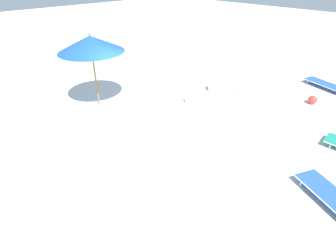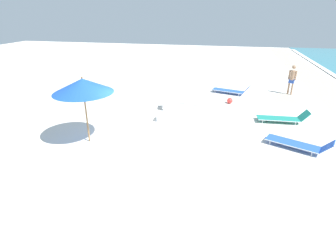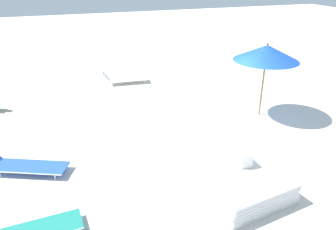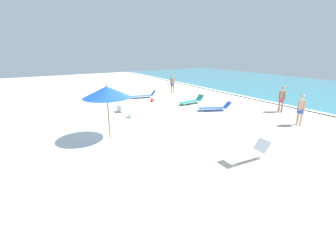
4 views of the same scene
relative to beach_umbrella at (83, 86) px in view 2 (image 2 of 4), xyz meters
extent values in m
cube|color=silver|center=(-0.74, 2.15, -2.31)|extent=(60.00, 60.00, 0.16)
cube|color=#AFA492|center=(-7.33, 8.39, -2.23)|extent=(1.89, 1.14, 0.00)
cylinder|color=olive|center=(0.00, 0.00, -1.11)|extent=(0.06, 0.06, 2.24)
cone|color=blue|center=(0.00, 0.00, 0.01)|extent=(2.18, 2.18, 0.52)
cylinder|color=#163D95|center=(0.00, 0.00, -0.24)|extent=(2.11, 2.11, 0.01)
sphere|color=olive|center=(0.00, 0.00, 0.30)|extent=(0.07, 0.07, 0.07)
cube|color=white|center=(-4.27, 2.89, -2.17)|extent=(0.85, 1.87, 0.03)
cube|color=silver|center=(-4.27, 2.89, -2.20)|extent=(0.87, 1.90, 0.04)
cube|color=white|center=(-4.26, 2.85, -2.09)|extent=(0.85, 1.87, 0.03)
cube|color=silver|center=(-4.26, 2.85, -2.12)|extent=(0.87, 1.90, 0.04)
cube|color=white|center=(-4.26, 2.85, -2.00)|extent=(0.85, 1.87, 0.03)
cube|color=silver|center=(-4.26, 2.85, -2.03)|extent=(0.87, 1.90, 0.04)
cube|color=white|center=(-4.27, 2.89, -1.92)|extent=(0.85, 1.87, 0.03)
cube|color=silver|center=(-4.27, 2.89, -1.95)|extent=(0.87, 1.90, 0.04)
cube|color=white|center=(-4.26, 2.85, -1.83)|extent=(0.85, 1.87, 0.03)
cube|color=silver|center=(-4.26, 2.85, -1.86)|extent=(0.87, 1.90, 0.04)
cube|color=white|center=(-4.26, 2.84, -1.75)|extent=(0.85, 1.87, 0.03)
cube|color=silver|center=(-4.26, 2.84, -1.78)|extent=(0.87, 1.90, 0.04)
cube|color=blue|center=(-7.62, 5.22, -2.05)|extent=(1.09, 1.96, 0.03)
cylinder|color=silver|center=(-7.91, 5.30, -2.05)|extent=(0.54, 1.81, 0.03)
cylinder|color=silver|center=(-7.33, 5.14, -2.05)|extent=(0.54, 1.81, 0.03)
cube|color=blue|center=(-7.32, 6.28, -1.83)|extent=(0.65, 0.49, 0.46)
cylinder|color=silver|center=(-8.06, 4.59, -2.15)|extent=(0.03, 0.03, 0.16)
cylinder|color=silver|center=(-7.57, 4.45, -2.15)|extent=(0.03, 0.03, 0.16)
cylinder|color=silver|center=(-7.67, 5.99, -2.15)|extent=(0.03, 0.03, 0.16)
cylinder|color=silver|center=(-7.17, 5.85, -2.15)|extent=(0.03, 0.03, 0.16)
cube|color=blue|center=(-1.16, 7.57, -2.05)|extent=(1.31, 1.92, 0.03)
cylinder|color=silver|center=(-1.43, 7.70, -2.05)|extent=(0.79, 1.68, 0.03)
cylinder|color=silver|center=(-0.89, 7.45, -2.05)|extent=(0.79, 1.68, 0.03)
cube|color=blue|center=(-0.70, 8.58, -1.85)|extent=(0.68, 0.59, 0.43)
cylinder|color=silver|center=(-1.69, 7.03, -2.15)|extent=(0.03, 0.03, 0.16)
cylinder|color=silver|center=(-1.22, 6.82, -2.15)|extent=(0.03, 0.03, 0.16)
cylinder|color=silver|center=(-1.10, 8.33, -2.15)|extent=(0.03, 0.03, 0.16)
cylinder|color=silver|center=(-0.63, 8.12, -2.15)|extent=(0.03, 0.03, 0.16)
cube|color=#1E8475|center=(-3.56, 7.46, -2.05)|extent=(0.71, 1.84, 0.03)
cylinder|color=silver|center=(-3.86, 7.44, -2.05)|extent=(0.14, 1.80, 0.03)
cylinder|color=silver|center=(-3.26, 7.48, -2.05)|extent=(0.14, 1.80, 0.03)
cube|color=#1E8475|center=(-3.63, 8.54, -1.85)|extent=(0.60, 0.42, 0.43)
cylinder|color=silver|center=(-3.77, 6.74, -2.15)|extent=(0.03, 0.03, 0.16)
cylinder|color=silver|center=(-3.26, 6.77, -2.15)|extent=(0.03, 0.03, 0.16)
cylinder|color=silver|center=(-3.86, 8.14, -2.15)|extent=(0.03, 0.03, 0.16)
cylinder|color=silver|center=(-3.35, 8.18, -2.15)|extent=(0.03, 0.03, 0.16)
cylinder|color=#A37A5B|center=(-8.27, 8.78, -1.78)|extent=(0.11, 0.11, 0.90)
cylinder|color=#A37A5B|center=(-8.18, 8.96, -1.78)|extent=(0.11, 0.11, 0.90)
cube|color=#2D51B2|center=(-8.22, 8.87, -1.41)|extent=(0.29, 0.35, 0.24)
cylinder|color=#A37A5B|center=(-8.22, 8.87, -1.05)|extent=(0.27, 0.27, 0.55)
cylinder|color=#A37A5B|center=(-8.30, 8.71, -1.06)|extent=(0.08, 0.08, 0.55)
cylinder|color=#A37A5B|center=(-8.14, 9.04, -1.06)|extent=(0.08, 0.08, 0.55)
sphere|color=#A37A5B|center=(-8.22, 8.87, -0.57)|extent=(0.21, 0.21, 0.21)
sphere|color=red|center=(-5.74, 5.33, -2.07)|extent=(0.31, 0.31, 0.31)
cube|color=white|center=(-2.61, 2.25, -2.07)|extent=(0.49, 0.35, 0.32)
cube|color=white|center=(-2.61, 2.25, -1.88)|extent=(0.51, 0.36, 0.05)
camera|label=1|loc=(4.06, 7.94, 2.18)|focal=28.00mm
camera|label=2|loc=(8.22, 4.91, 2.51)|focal=28.00mm
camera|label=3|loc=(-8.98, 6.61, 2.64)|focal=35.00mm
camera|label=4|loc=(10.03, -2.94, 1.86)|focal=24.00mm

